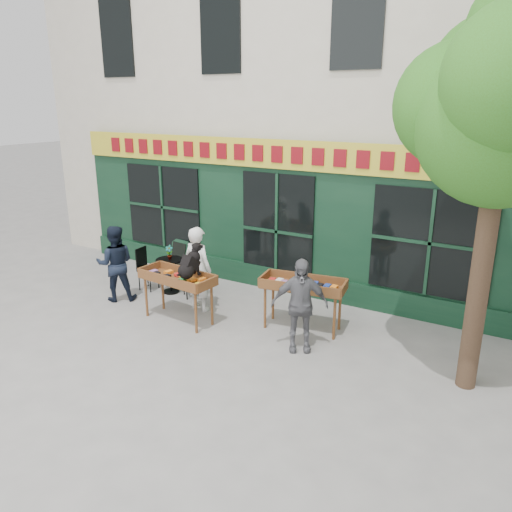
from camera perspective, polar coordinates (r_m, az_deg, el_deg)
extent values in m
plane|color=slate|center=(9.42, -4.46, -8.23)|extent=(80.00, 80.00, 0.00)
cube|color=beige|center=(13.86, 10.42, 20.98)|extent=(14.00, 7.00, 10.00)
cube|color=black|center=(10.85, 2.71, 4.23)|extent=(11.00, 0.16, 3.20)
cube|color=gold|center=(10.51, 2.51, 11.55)|extent=(11.00, 0.06, 0.60)
cube|color=maroon|center=(10.48, 2.40, 11.54)|extent=(9.60, 0.03, 0.34)
cube|color=black|center=(11.15, 2.37, -2.64)|extent=(11.00, 0.10, 0.50)
cube|color=black|center=(10.82, 2.44, 2.84)|extent=(1.70, 0.05, 2.50)
cube|color=black|center=(12.57, -10.55, 5.55)|extent=(2.20, 0.05, 2.00)
cube|color=black|center=(9.73, 19.29, 1.40)|extent=(2.20, 0.05, 2.00)
cylinder|color=#382619|center=(7.59, 24.34, -1.58)|extent=(0.28, 0.28, 3.60)
sphere|color=#2D5E15|center=(7.24, 26.34, 13.57)|extent=(2.20, 2.20, 2.20)
sphere|color=#2D5E15|center=(7.52, 22.01, 15.70)|extent=(1.70, 1.70, 1.70)
sphere|color=#2D5E15|center=(7.88, 25.11, 18.29)|extent=(1.60, 1.60, 1.60)
cylinder|color=brown|center=(9.98, -12.43, -4.59)|extent=(0.05, 0.05, 0.80)
cylinder|color=brown|center=(9.11, -6.88, -6.46)|extent=(0.05, 0.05, 0.80)
cylinder|color=brown|center=(10.25, -10.61, -3.87)|extent=(0.05, 0.05, 0.80)
cylinder|color=brown|center=(9.41, -5.07, -5.61)|extent=(0.05, 0.05, 0.80)
cube|color=brown|center=(9.52, -8.98, -2.76)|extent=(1.54, 0.71, 0.05)
cube|color=brown|center=(9.31, -10.25, -2.79)|extent=(1.50, 0.17, 0.18)
cube|color=brown|center=(9.69, -7.80, -1.84)|extent=(1.50, 0.17, 0.18)
cube|color=brown|center=(9.50, -8.99, -2.42)|extent=(1.33, 0.51, 0.06)
imported|color=white|center=(9.99, -6.63, -1.46)|extent=(0.66, 0.46, 1.72)
cylinder|color=brown|center=(9.25, 1.04, -5.95)|extent=(0.05, 0.05, 0.80)
cylinder|color=brown|center=(8.92, 8.94, -7.09)|extent=(0.05, 0.05, 0.80)
cylinder|color=brown|center=(9.63, 1.96, -4.98)|extent=(0.05, 0.05, 0.80)
cylinder|color=brown|center=(9.32, 9.55, -6.03)|extent=(0.05, 0.05, 0.80)
cube|color=brown|center=(9.10, 5.38, -3.58)|extent=(1.57, 0.81, 0.05)
cube|color=brown|center=(8.81, 4.86, -3.72)|extent=(1.49, 0.28, 0.18)
cube|color=brown|center=(9.34, 5.90, -2.52)|extent=(1.49, 0.28, 0.18)
cube|color=brown|center=(9.08, 5.39, -3.22)|extent=(1.35, 0.60, 0.06)
imported|color=#57575C|center=(8.36, 5.01, -5.60)|extent=(1.02, 0.81, 1.62)
cylinder|color=black|center=(11.22, -9.66, -4.00)|extent=(0.36, 0.36, 0.03)
cylinder|color=black|center=(11.10, -9.75, -2.27)|extent=(0.04, 0.04, 0.72)
cylinder|color=black|center=(10.98, -9.85, -0.45)|extent=(0.60, 0.60, 0.03)
cube|color=black|center=(11.36, -12.21, -1.58)|extent=(0.39, 0.39, 0.03)
cube|color=black|center=(11.38, -12.97, -0.27)|extent=(0.06, 0.36, 0.50)
cylinder|color=black|center=(11.23, -11.99, -3.03)|extent=(0.02, 0.02, 0.44)
cylinder|color=black|center=(11.46, -11.09, -2.56)|extent=(0.02, 0.02, 0.44)
cylinder|color=black|center=(11.41, -13.20, -2.78)|extent=(0.02, 0.02, 0.44)
cylinder|color=black|center=(11.63, -12.28, -2.33)|extent=(0.02, 0.02, 0.44)
cube|color=black|center=(10.78, -7.36, -2.36)|extent=(0.51, 0.51, 0.03)
cube|color=black|center=(10.73, -6.52, -1.00)|extent=(0.30, 0.25, 0.50)
cylinder|color=black|center=(10.97, -8.25, -3.32)|extent=(0.02, 0.02, 0.44)
cylinder|color=black|center=(10.70, -7.93, -3.86)|extent=(0.02, 0.02, 0.44)
cylinder|color=black|center=(11.03, -6.72, -3.15)|extent=(0.02, 0.02, 0.44)
cylinder|color=black|center=(10.75, -6.36, -3.68)|extent=(0.02, 0.02, 0.44)
imported|color=gray|center=(10.93, -9.89, 0.42)|extent=(0.19, 0.16, 0.32)
imported|color=black|center=(10.82, -15.77, -0.83)|extent=(0.99, 0.97, 1.61)
cube|color=black|center=(12.44, -8.82, 0.03)|extent=(0.58, 0.27, 0.79)
cube|color=black|center=(12.42, -8.87, 0.01)|extent=(0.48, 0.23, 0.65)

